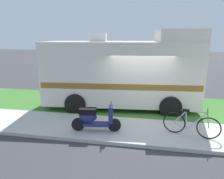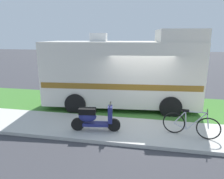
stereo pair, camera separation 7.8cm
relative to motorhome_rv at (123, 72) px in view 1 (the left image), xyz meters
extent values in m
plane|color=#38383D|center=(0.88, -1.44, -1.67)|extent=(80.00, 80.00, 0.00)
cube|color=beige|center=(0.88, -2.64, -1.61)|extent=(24.00, 2.00, 0.12)
cube|color=#3D752D|center=(0.88, 0.06, -1.63)|extent=(24.00, 3.40, 0.08)
cube|color=silver|center=(-0.11, -0.01, -0.02)|extent=(6.89, 3.03, 2.70)
cube|color=silver|center=(2.33, 0.21, 1.58)|extent=(2.00, 2.47, 0.50)
cube|color=#8C601E|center=(-0.11, -0.01, -0.42)|extent=(6.76, 3.04, 0.24)
cube|color=black|center=(3.21, 0.29, 0.45)|extent=(0.26, 2.07, 0.90)
cube|color=silver|center=(-1.11, -0.10, 1.51)|extent=(0.75, 0.66, 0.36)
cylinder|color=black|center=(1.86, 1.34, -1.22)|extent=(0.92, 0.36, 0.90)
cylinder|color=black|center=(2.07, -0.99, -1.22)|extent=(0.92, 0.36, 0.90)
cylinder|color=black|center=(-2.05, 0.99, -1.22)|extent=(0.92, 0.36, 0.90)
cylinder|color=black|center=(-1.84, -1.34, -1.22)|extent=(0.92, 0.36, 0.90)
cylinder|color=black|center=(0.09, -2.89, -1.33)|extent=(0.45, 0.16, 0.44)
cylinder|color=black|center=(-1.12, -3.06, -1.33)|extent=(0.45, 0.16, 0.44)
cube|color=navy|center=(-0.52, -2.98, -1.31)|extent=(0.89, 0.40, 0.10)
cube|color=black|center=(-0.78, -3.02, -0.85)|extent=(0.59, 0.34, 0.20)
ellipsoid|color=navy|center=(-0.78, -3.02, -1.05)|extent=(0.64, 0.38, 0.36)
cube|color=navy|center=(-0.03, -2.91, -0.95)|extent=(0.18, 0.34, 0.56)
cylinder|color=black|center=(-0.03, -2.91, -0.60)|extent=(0.11, 0.50, 0.04)
sphere|color=white|center=(-0.03, -2.91, -0.77)|extent=(0.12, 0.12, 0.12)
torus|color=black|center=(3.04, -2.90, -1.19)|extent=(0.70, 0.21, 0.71)
torus|color=black|center=(2.04, -2.65, -1.19)|extent=(0.70, 0.21, 0.71)
cylinder|color=silver|center=(2.69, -2.81, -1.02)|extent=(0.58, 0.18, 0.68)
cylinder|color=silver|center=(2.39, -2.74, -1.05)|extent=(0.10, 0.06, 0.61)
cylinder|color=silver|center=(2.66, -2.81, -0.72)|extent=(0.61, 0.19, 0.09)
cylinder|color=silver|center=(2.23, -2.70, -1.27)|extent=(0.40, 0.14, 0.19)
cylinder|color=silver|center=(2.20, -2.69, -0.97)|extent=(0.36, 0.12, 0.47)
cylinder|color=silver|center=(3.00, -2.89, -0.94)|extent=(0.12, 0.06, 0.51)
cube|color=black|center=(2.36, -2.73, -0.71)|extent=(0.22, 0.15, 0.06)
cylinder|color=black|center=(2.96, -2.88, -0.65)|extent=(0.16, 0.51, 0.03)
cube|color=#1E478C|center=(-3.87, 4.79, -0.66)|extent=(2.74, 2.17, 1.46)
cube|color=black|center=(-3.87, 4.79, -0.23)|extent=(2.61, 2.18, 0.44)
cube|color=#1E478C|center=(-0.99, 5.00, -1.01)|extent=(3.32, 2.21, 0.76)
cylinder|color=black|center=(-4.00, 3.82, -1.29)|extent=(0.78, 0.29, 0.76)
cylinder|color=black|center=(-4.14, 5.73, -1.29)|extent=(0.78, 0.29, 0.76)
cylinder|color=black|center=(-0.54, 4.08, -1.29)|extent=(0.78, 0.29, 0.76)
cylinder|color=black|center=(-0.68, 5.98, -1.29)|extent=(0.78, 0.29, 0.76)
camera|label=1|loc=(1.14, -9.10, 1.55)|focal=32.63mm
camera|label=2|loc=(1.22, -9.09, 1.55)|focal=32.63mm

